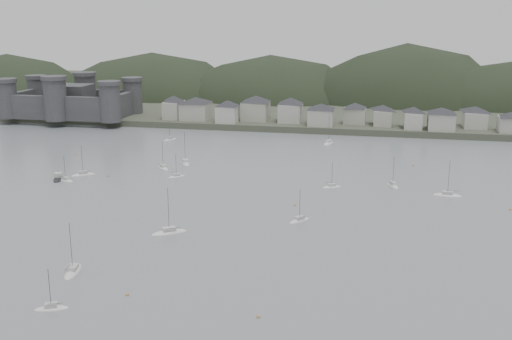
# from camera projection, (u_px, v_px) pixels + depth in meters

# --- Properties ---
(ground) EXTENTS (900.00, 900.00, 0.00)m
(ground) POSITION_uv_depth(u_px,v_px,m) (182.00, 285.00, 128.46)
(ground) COLOR slate
(ground) RESTS_ON ground
(far_shore_land) EXTENTS (900.00, 250.00, 3.00)m
(far_shore_land) POSITION_uv_depth(u_px,v_px,m) (325.00, 96.00, 407.85)
(far_shore_land) COLOR #383D2D
(far_shore_land) RESTS_ON ground
(forested_ridge) EXTENTS (851.55, 103.94, 102.57)m
(forested_ridge) POSITION_uv_depth(u_px,v_px,m) (328.00, 122.00, 385.75)
(forested_ridge) COLOR black
(forested_ridge) RESTS_ON ground
(castle) EXTENTS (66.00, 43.00, 20.00)m
(castle) POSITION_uv_depth(u_px,v_px,m) (71.00, 100.00, 320.27)
(castle) COLOR #363639
(castle) RESTS_ON far_shore_land
(waterfront_town) EXTENTS (451.48, 28.46, 12.92)m
(waterfront_town) POSITION_uv_depth(u_px,v_px,m) (409.00, 114.00, 290.08)
(waterfront_town) COLOR #A2A094
(waterfront_town) RESTS_ON far_shore_land
(moored_fleet) EXTENTS (236.84, 178.49, 13.25)m
(moored_fleet) POSITION_uv_depth(u_px,v_px,m) (202.00, 195.00, 191.21)
(moored_fleet) COLOR silver
(moored_fleet) RESTS_ON ground
(motor_launch_far) EXTENTS (5.40, 9.17, 4.05)m
(motor_launch_far) POSITION_uv_depth(u_px,v_px,m) (59.00, 179.00, 209.75)
(motor_launch_far) COLOR black
(motor_launch_far) RESTS_ON ground
(mooring_buoys) EXTENTS (156.91, 127.64, 0.70)m
(mooring_buoys) POSITION_uv_depth(u_px,v_px,m) (216.00, 207.00, 179.86)
(mooring_buoys) COLOR #BF813F
(mooring_buoys) RESTS_ON ground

